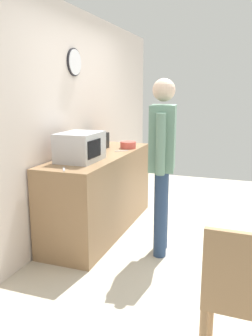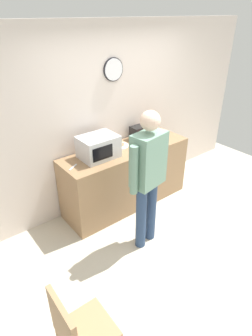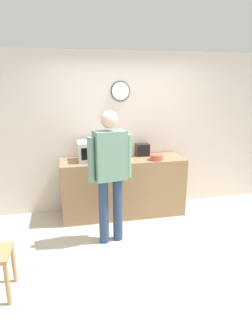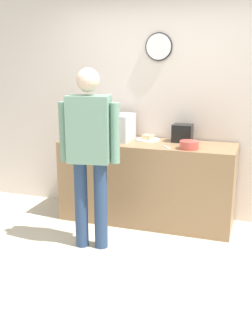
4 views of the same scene
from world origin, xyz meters
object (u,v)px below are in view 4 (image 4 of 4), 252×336
person_standing (90,146)px  sandwich_plate (148,139)px  microwave (110,127)px  salad_bowl (189,145)px  fork_utensil (166,147)px  toaster (182,133)px  spoon_utensil (76,138)px

person_standing → sandwich_plate: bearing=72.1°
microwave → salad_bowl: size_ratio=2.48×
sandwich_plate → salad_bowl: 0.61m
fork_utensil → person_standing: 0.90m
microwave → fork_utensil: size_ratio=2.94×
sandwich_plate → toaster: bearing=5.3°
salad_bowl → spoon_utensil: size_ratio=1.19×
microwave → fork_utensil: microwave is taller
microwave → fork_utensil: (0.71, -0.20, -0.15)m
sandwich_plate → spoon_utensil: (-0.84, -0.15, -0.01)m
salad_bowl → toaster: bearing=112.3°
spoon_utensil → fork_utensil: bearing=-7.8°
person_standing → toaster: bearing=54.7°
spoon_utensil → person_standing: size_ratio=0.10×
salad_bowl → spoon_utensil: bearing=173.6°
microwave → person_standing: size_ratio=0.28×
microwave → salad_bowl: 0.98m
spoon_utensil → person_standing: 0.98m
microwave → sandwich_plate: microwave is taller
spoon_utensil → toaster: bearing=8.4°
toaster → microwave: bearing=-170.1°
fork_utensil → person_standing: bearing=-132.3°
microwave → sandwich_plate: 0.45m
toaster → fork_utensil: bearing=-107.1°
sandwich_plate → toaster: toaster is taller
sandwich_plate → fork_utensil: 0.42m
sandwich_plate → toaster: (0.40, 0.04, 0.08)m
salad_bowl → fork_utensil: 0.25m
salad_bowl → sandwich_plate: bearing=150.6°
salad_bowl → person_standing: size_ratio=0.11×
spoon_utensil → person_standing: (0.53, -0.82, 0.10)m
toaster → sandwich_plate: bearing=-174.7°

